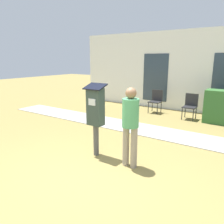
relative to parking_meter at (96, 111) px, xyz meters
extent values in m
plane|color=olive|center=(0.48, -0.84, -1.02)|extent=(40.00, 40.00, 0.00)
cube|color=#A3A099|center=(0.48, 2.20, -1.01)|extent=(12.00, 1.10, 0.02)
cube|color=white|center=(0.48, 5.43, 0.58)|extent=(10.00, 0.24, 3.20)
cube|color=#2D3D4C|center=(-0.92, 5.30, 0.28)|extent=(1.10, 0.02, 2.00)
cylinder|color=#4C4C4C|center=(0.00, 0.00, -0.67)|extent=(0.12, 0.12, 0.70)
cube|color=#2D3D38|center=(0.00, 0.00, 0.08)|extent=(0.34, 0.22, 0.80)
cube|color=silver|center=(0.00, -0.12, 0.20)|extent=(0.18, 0.01, 0.14)
cube|color=black|center=(0.00, 0.00, 0.51)|extent=(0.44, 0.31, 0.12)
cylinder|color=gray|center=(0.79, -0.04, -0.61)|extent=(0.13, 0.13, 0.82)
cylinder|color=gray|center=(0.97, -0.04, -0.61)|extent=(0.13, 0.13, 0.82)
cylinder|color=#4C9E66|center=(0.88, -0.04, 0.08)|extent=(0.32, 0.32, 0.55)
sphere|color=#8C6647|center=(0.88, -0.04, 0.46)|extent=(0.21, 0.21, 0.21)
cylinder|color=#262628|center=(-0.69, 4.19, -0.81)|extent=(0.03, 0.03, 0.42)
cylinder|color=#262628|center=(-0.31, 4.19, -0.81)|extent=(0.03, 0.03, 0.42)
cylinder|color=#262628|center=(-0.69, 4.57, -0.81)|extent=(0.03, 0.03, 0.42)
cylinder|color=#262628|center=(-0.31, 4.57, -0.81)|extent=(0.03, 0.03, 0.42)
cube|color=#262628|center=(-0.50, 4.38, -0.58)|extent=(0.44, 0.44, 0.04)
cube|color=#262628|center=(-0.50, 4.59, -0.34)|extent=(0.44, 0.04, 0.44)
cylinder|color=#262628|center=(0.71, 3.97, -0.81)|extent=(0.03, 0.03, 0.42)
cylinder|color=#262628|center=(1.09, 3.97, -0.81)|extent=(0.03, 0.03, 0.42)
cylinder|color=#262628|center=(0.71, 4.35, -0.81)|extent=(0.03, 0.03, 0.42)
cylinder|color=#262628|center=(1.09, 4.35, -0.81)|extent=(0.03, 0.03, 0.42)
cube|color=#262628|center=(0.90, 4.16, -0.58)|extent=(0.44, 0.44, 0.04)
cube|color=#262628|center=(0.90, 4.36, -0.34)|extent=(0.44, 0.04, 0.44)
camera|label=1|loc=(2.83, -3.55, 1.08)|focal=35.00mm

